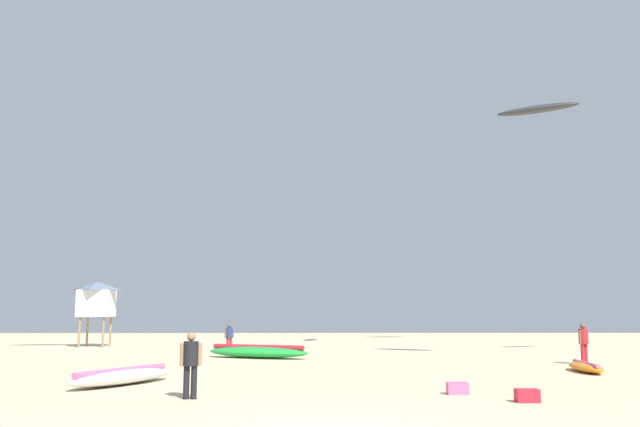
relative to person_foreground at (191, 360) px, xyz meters
name	(u,v)px	position (x,y,z in m)	size (l,w,h in m)	color
person_foreground	(191,360)	(0.00, 0.00, 0.00)	(0.55, 0.38, 1.68)	black
person_midground	(229,335)	(-1.58, 20.58, -0.07)	(0.48, 0.35, 1.56)	#B21E23
person_left	(584,340)	(14.63, 11.35, 0.03)	(0.50, 0.39, 1.73)	#B21E23
kite_grounded_near	(258,352)	(0.45, 15.43, -0.68)	(5.44, 3.51, 0.63)	green
kite_grounded_mid	(586,367)	(13.22, 7.70, -0.80)	(1.21, 3.26, 0.39)	orange
kite_grounded_far	(122,377)	(-2.68, 3.37, -0.73)	(2.94, 4.40, 0.55)	white
lifeguard_tower	(97,299)	(-10.84, 26.17, 2.07)	(2.30, 2.30, 4.15)	#8C704C
cooler_box	(458,388)	(7.04, 0.93, -0.82)	(0.56, 0.36, 0.32)	#E5598C
gear_bag	(527,396)	(8.42, -0.68, -0.82)	(0.56, 0.36, 0.32)	red
kite_aloft_5	(537,109)	(13.65, 12.91, 10.67)	(3.83, 2.81, 0.58)	#2D2D33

